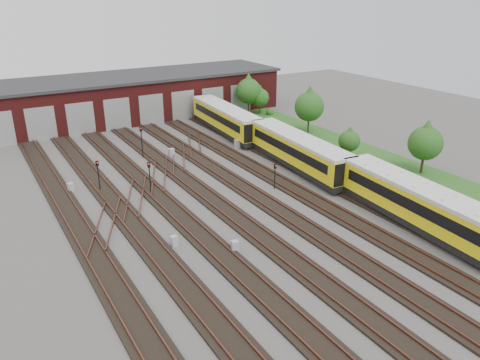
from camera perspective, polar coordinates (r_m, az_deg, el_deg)
ground at (r=39.93m, az=3.23°, el=-5.00°), size 120.00×120.00×0.00m
track_network at (r=40.23m, az=2.56°, el=-4.59°), size 30.40×70.00×0.33m
maintenance_shed at (r=73.63m, az=-14.70°, el=9.69°), size 51.00×12.50×6.35m
grass_verge at (r=58.38m, az=13.24°, el=3.41°), size 8.00×55.00×0.05m
metro_train at (r=51.12m, az=7.09°, el=3.57°), size 4.16×48.46×3.37m
signal_mast_0 at (r=46.97m, az=-16.92°, el=0.98°), size 0.28×0.27×3.10m
signal_mast_1 at (r=45.16m, az=-10.98°, el=0.80°), size 0.31×0.29×3.21m
signal_mast_2 at (r=55.32m, az=-11.92°, el=5.02°), size 0.30×0.28×3.70m
signal_mast_3 at (r=45.59m, az=4.28°, el=0.86°), size 0.24×0.23×2.61m
relay_cabinet_0 at (r=36.30m, az=-8.06°, el=-7.40°), size 0.59×0.53×0.85m
relay_cabinet_1 at (r=48.23m, az=-19.95°, el=-0.84°), size 0.64×0.58×0.90m
relay_cabinet_2 at (r=35.28m, az=-0.61°, el=-8.07°), size 0.61×0.54×0.88m
relay_cabinet_3 at (r=55.44m, az=-8.34°, el=3.30°), size 0.62×0.52×1.01m
relay_cabinet_4 at (r=57.91m, az=-0.31°, el=4.42°), size 0.72×0.62×1.12m
tree_0 at (r=73.62m, az=1.06°, el=11.14°), size 3.89×3.89×6.44m
tree_1 at (r=74.00m, az=2.45°, el=10.27°), size 2.81×2.81×4.65m
tree_2 at (r=63.89m, az=8.46°, el=9.25°), size 3.94×3.94×6.53m
tree_3 at (r=54.56m, az=13.20°, el=4.94°), size 2.44×2.44×4.05m
tree_4 at (r=52.48m, az=21.73°, el=4.64°), size 3.58×3.58×5.93m
bush_0 at (r=50.73m, az=19.66°, el=0.57°), size 1.30×1.30×1.30m
bush_1 at (r=55.56m, az=12.92°, el=3.15°), size 1.28×1.28×1.28m
bush_2 at (r=74.26m, az=3.64°, el=8.37°), size 1.12×1.12×1.12m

